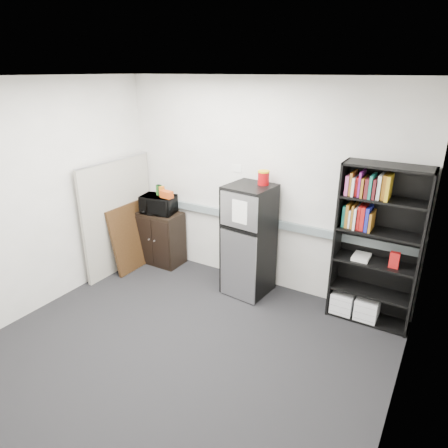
% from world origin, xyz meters
% --- Properties ---
extents(floor, '(4.00, 4.00, 0.00)m').
position_xyz_m(floor, '(0.00, 0.00, 0.00)').
color(floor, black).
rests_on(floor, ground).
extents(wall_back, '(4.00, 0.02, 2.70)m').
position_xyz_m(wall_back, '(0.00, 1.75, 1.35)').
color(wall_back, silver).
rests_on(wall_back, floor).
extents(wall_right, '(0.02, 3.50, 2.70)m').
position_xyz_m(wall_right, '(2.00, 0.00, 1.35)').
color(wall_right, silver).
rests_on(wall_right, floor).
extents(wall_left, '(0.02, 3.50, 2.70)m').
position_xyz_m(wall_left, '(-2.00, 0.00, 1.35)').
color(wall_left, silver).
rests_on(wall_left, floor).
extents(ceiling, '(4.00, 3.50, 0.02)m').
position_xyz_m(ceiling, '(0.00, 0.00, 2.70)').
color(ceiling, white).
rests_on(ceiling, wall_back).
extents(electrical_raceway, '(3.92, 0.05, 0.10)m').
position_xyz_m(electrical_raceway, '(0.00, 1.72, 0.90)').
color(electrical_raceway, gray).
rests_on(electrical_raceway, wall_back).
extents(wall_note, '(0.14, 0.00, 0.10)m').
position_xyz_m(wall_note, '(-0.35, 1.74, 1.55)').
color(wall_note, white).
rests_on(wall_note, wall_back).
extents(bookshelf, '(0.90, 0.34, 1.85)m').
position_xyz_m(bookshelf, '(1.51, 1.57, 0.97)').
color(bookshelf, black).
rests_on(bookshelf, floor).
extents(cubicle_partition, '(0.06, 1.30, 1.62)m').
position_xyz_m(cubicle_partition, '(-1.90, 1.08, 0.81)').
color(cubicle_partition, '#A5A093').
rests_on(cubicle_partition, floor).
extents(cabinet, '(0.64, 0.43, 0.80)m').
position_xyz_m(cabinet, '(-1.50, 1.50, 0.40)').
color(cabinet, black).
rests_on(cabinet, floor).
extents(microwave, '(0.53, 0.42, 0.26)m').
position_xyz_m(microwave, '(-1.50, 1.48, 0.93)').
color(microwave, black).
rests_on(microwave, cabinet).
extents(snack_box_a, '(0.08, 0.07, 0.15)m').
position_xyz_m(snack_box_a, '(-1.50, 1.52, 1.14)').
color(snack_box_a, '#1D5217').
rests_on(snack_box_a, microwave).
extents(snack_box_b, '(0.08, 0.07, 0.15)m').
position_xyz_m(snack_box_b, '(-1.50, 1.52, 1.14)').
color(snack_box_b, '#0B331A').
rests_on(snack_box_b, microwave).
extents(snack_box_c, '(0.08, 0.07, 0.14)m').
position_xyz_m(snack_box_c, '(-1.45, 1.52, 1.13)').
color(snack_box_c, orange).
rests_on(snack_box_c, microwave).
extents(snack_bag, '(0.19, 0.12, 0.10)m').
position_xyz_m(snack_bag, '(-1.32, 1.47, 1.11)').
color(snack_bag, '#BE4413').
rests_on(snack_bag, microwave).
extents(refrigerator, '(0.59, 0.62, 1.44)m').
position_xyz_m(refrigerator, '(0.01, 1.42, 0.72)').
color(refrigerator, black).
rests_on(refrigerator, floor).
extents(coffee_can, '(0.14, 0.14, 0.19)m').
position_xyz_m(coffee_can, '(0.13, 1.55, 1.54)').
color(coffee_can, '#99070A').
rests_on(coffee_can, refrigerator).
extents(framed_poster, '(0.21, 0.75, 0.95)m').
position_xyz_m(framed_poster, '(-1.77, 1.17, 0.48)').
color(framed_poster, '#321C0D').
rests_on(framed_poster, floor).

